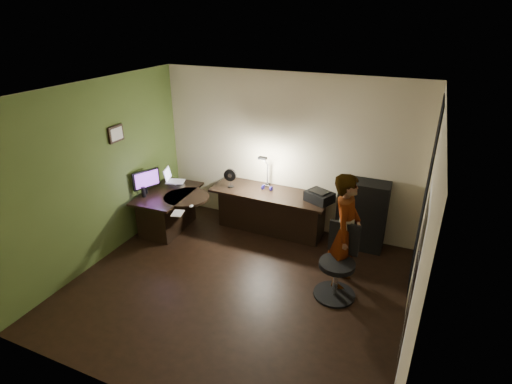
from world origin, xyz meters
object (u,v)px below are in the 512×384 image
at_px(desk_left, 169,211).
at_px(office_chair, 337,264).
at_px(monitor, 146,186).
at_px(person, 345,232).
at_px(cabinet, 362,215).
at_px(desk_right, 270,212).

distance_m(desk_left, office_chair, 3.18).
bearing_deg(monitor, person, 21.59).
height_order(desk_left, person, person).
relative_size(desk_left, person, 0.74).
height_order(desk_left, cabinet, cabinet).
distance_m(desk_left, cabinet, 3.27).
xyz_separation_m(desk_left, desk_right, (1.64, 0.63, 0.02)).
relative_size(desk_right, office_chair, 1.99).
bearing_deg(cabinet, monitor, -164.94).
bearing_deg(cabinet, desk_left, -166.35).
bearing_deg(desk_right, desk_left, -157.77).
bearing_deg(desk_right, person, -31.67).
relative_size(monitor, office_chair, 0.47).
relative_size(cabinet, office_chair, 1.13).
distance_m(cabinet, person, 1.13).
xyz_separation_m(desk_right, person, (1.47, -0.95, 0.46)).
distance_m(cabinet, office_chair, 1.43).
bearing_deg(desk_right, monitor, -156.51).
bearing_deg(monitor, cabinet, 39.41).
bearing_deg(office_chair, person, 92.72).
relative_size(desk_left, cabinet, 1.08).
bearing_deg(office_chair, desk_right, 143.48).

